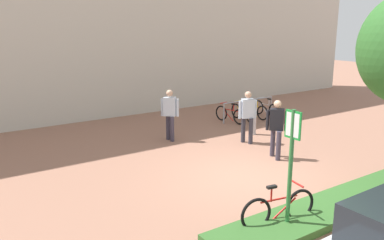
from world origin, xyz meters
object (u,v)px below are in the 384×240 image
Objects in this scene: person_shirt_white at (248,114)px; parking_sign_post at (291,153)px; bollard_steel at (254,122)px; person_casual_tan at (170,112)px; bike_at_sign at (279,209)px; bike_rack_cluster at (249,111)px; person_suited_navy at (277,125)px.

parking_sign_post is at bearing -123.72° from person_shirt_white.
person_casual_tan is (-2.83, 1.02, 0.53)m from bollard_steel.
bike_at_sign is (-0.03, 0.20, -1.19)m from parking_sign_post.
parking_sign_post reaches higher than bike_rack_cluster.
parking_sign_post is at bearing -100.61° from person_casual_tan.
bollard_steel is 2.60m from person_suited_navy.
person_suited_navy and person_casual_tan have the same top height.
bike_rack_cluster is at bearing 57.42° from person_suited_navy.
parking_sign_post is at bearing -127.02° from bollard_steel.
bike_at_sign is 5.51m from person_shirt_white.
person_casual_tan is (1.19, 6.35, -0.55)m from parking_sign_post.
person_suited_navy is 1.00× the size of person_shirt_white.
bike_rack_cluster is 3.43m from person_shirt_white.
parking_sign_post is at bearing -132.32° from person_suited_navy.
bollard_steel reaches higher than bike_rack_cluster.
person_casual_tan is (1.22, 6.14, 0.63)m from bike_at_sign.
bike_at_sign is 1.85× the size of bollard_steel.
person_suited_navy is (2.81, 3.08, -0.55)m from parking_sign_post.
person_casual_tan is at bearing 160.17° from bollard_steel.
bike_at_sign is 8.82m from bike_rack_cluster.
bike_rack_cluster is at bearing 47.27° from person_shirt_white.
bike_at_sign is 0.97× the size of person_casual_tan.
person_casual_tan reaches higher than bike_rack_cluster.
person_suited_navy is at bearing -122.58° from bike_rack_cluster.
person_suited_navy is (-2.60, -4.07, 0.64)m from bike_rack_cluster.
bike_at_sign is 4.09m from person_suited_navy.
person_shirt_white is (0.32, 1.60, 0.00)m from person_suited_navy.
person_casual_tan is at bearing 116.37° from person_suited_navy.
person_casual_tan reaches higher than bike_at_sign.
bike_rack_cluster is at bearing 51.96° from bike_at_sign.
parking_sign_post reaches higher than person_casual_tan.
bike_rack_cluster is at bearing 10.83° from person_casual_tan.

